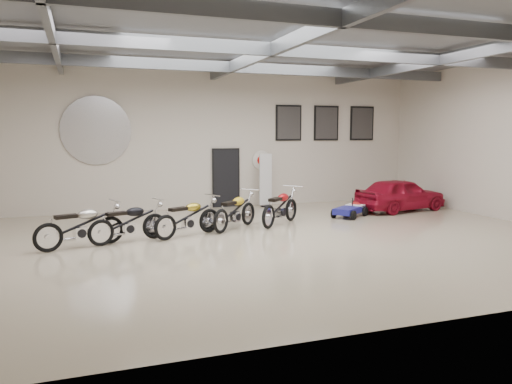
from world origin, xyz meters
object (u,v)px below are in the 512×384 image
object	(u,v)px
motorcycle_silver	(80,225)
vintage_car	(400,194)
motorcycle_yellow	(235,210)
banner_stand	(266,181)
motorcycle_red	(280,206)
go_kart	(352,207)
motorcycle_gold	(188,216)
motorcycle_black	(128,221)

from	to	relation	value
motorcycle_silver	vintage_car	bearing A→B (deg)	-6.60
motorcycle_yellow	banner_stand	bearing A→B (deg)	17.38
motorcycle_red	go_kart	size ratio (longest dim) A/B	1.26
go_kart	motorcycle_red	bearing A→B (deg)	156.04
motorcycle_gold	vintage_car	world-z (taller)	vintage_car
motorcycle_red	vintage_car	bearing A→B (deg)	-29.07
motorcycle_red	motorcycle_gold	bearing A→B (deg)	153.37
motorcycle_silver	motorcycle_black	size ratio (longest dim) A/B	1.05
motorcycle_gold	motorcycle_yellow	bearing A→B (deg)	-4.51
motorcycle_black	go_kart	size ratio (longest dim) A/B	1.19
motorcycle_gold	motorcycle_yellow	distance (m)	1.57
motorcycle_silver	go_kart	size ratio (longest dim) A/B	1.24
banner_stand	motorcycle_black	world-z (taller)	banner_stand
motorcycle_black	motorcycle_red	distance (m)	4.59
motorcycle_black	motorcycle_red	size ratio (longest dim) A/B	0.94
motorcycle_yellow	motorcycle_red	xyz separation A→B (m)	(1.47, 0.20, 0.01)
motorcycle_silver	motorcycle_gold	world-z (taller)	motorcycle_silver
vintage_car	motorcycle_yellow	bearing A→B (deg)	91.43
motorcycle_silver	motorcycle_black	world-z (taller)	motorcycle_silver
motorcycle_black	vintage_car	distance (m)	9.69
banner_stand	motorcycle_black	xyz separation A→B (m)	(-5.37, -4.56, -0.44)
motorcycle_gold	vintage_car	size ratio (longest dim) A/B	0.60
motorcycle_silver	banner_stand	bearing A→B (deg)	17.72
go_kart	vintage_car	size ratio (longest dim) A/B	0.50
motorcycle_black	vintage_car	size ratio (longest dim) A/B	0.59
banner_stand	motorcycle_yellow	xyz separation A→B (m)	(-2.35, -3.80, -0.42)
banner_stand	vintage_car	distance (m)	4.83
motorcycle_red	go_kart	distance (m)	2.84
motorcycle_silver	motorcycle_gold	xyz separation A→B (m)	(2.68, 0.45, -0.02)
motorcycle_gold	motorcycle_red	distance (m)	3.04
go_kart	vintage_car	bearing A→B (deg)	-24.15
motorcycle_silver	motorcycle_black	xyz separation A→B (m)	(1.14, 0.25, -0.02)
banner_stand	vintage_car	world-z (taller)	banner_stand
motorcycle_red	go_kart	bearing A→B (deg)	-28.99
motorcycle_silver	motorcycle_red	size ratio (longest dim) A/B	0.99
vintage_car	go_kart	bearing A→B (deg)	92.29
motorcycle_red	banner_stand	bearing A→B (deg)	35.05
motorcycle_silver	motorcycle_gold	size ratio (longest dim) A/B	1.03
motorcycle_black	motorcycle_gold	bearing A→B (deg)	-11.77
banner_stand	motorcycle_yellow	size ratio (longest dim) A/B	0.93
motorcycle_red	vintage_car	world-z (taller)	vintage_car
motorcycle_yellow	go_kart	bearing A→B (deg)	-30.17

